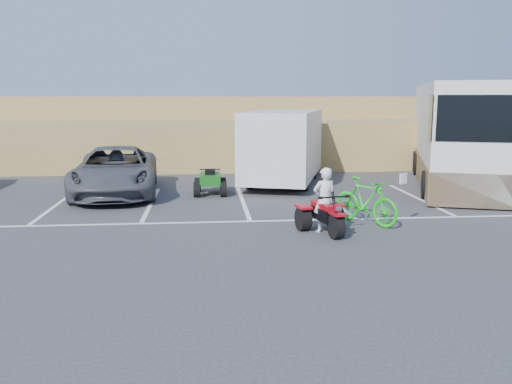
{
  "coord_description": "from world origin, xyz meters",
  "views": [
    {
      "loc": [
        -1.09,
        -10.8,
        3.09
      ],
      "look_at": [
        0.01,
        0.98,
        1.0
      ],
      "focal_mm": 38.0,
      "sensor_mm": 36.0,
      "label": 1
    }
  ],
  "objects": [
    {
      "name": "cargo_trailer",
      "position": [
        1.7,
        8.34,
        1.4
      ],
      "size": [
        3.75,
        5.96,
        2.59
      ],
      "rotation": [
        0.0,
        0.0,
        -0.3
      ],
      "color": "silver",
      "rests_on": "ground"
    },
    {
      "name": "ground",
      "position": [
        0.0,
        0.0,
        0.0
      ],
      "size": [
        100.0,
        100.0,
        0.0
      ],
      "primitive_type": "plane",
      "color": "#363638",
      "rests_on": "ground"
    },
    {
      "name": "grass_embankment",
      "position": [
        0.0,
        15.48,
        1.42
      ],
      "size": [
        40.0,
        8.5,
        3.1
      ],
      "color": "olive",
      "rests_on": "ground"
    },
    {
      "name": "quad_atv_blue",
      "position": [
        -3.69,
        7.88,
        0.0
      ],
      "size": [
        1.32,
        1.61,
        0.93
      ],
      "primitive_type": null,
      "rotation": [
        0.0,
        0.0,
        -0.19
      ],
      "color": "navy",
      "rests_on": "ground"
    },
    {
      "name": "rider",
      "position": [
        1.61,
        1.19,
        0.75
      ],
      "size": [
        0.61,
        0.46,
        1.5
      ],
      "primitive_type": "imported",
      "rotation": [
        0.0,
        0.0,
        3.34
      ],
      "color": "white",
      "rests_on": "ground"
    },
    {
      "name": "rv_motorhome",
      "position": [
        7.82,
        7.77,
        1.51
      ],
      "size": [
        5.46,
        9.93,
        3.47
      ],
      "rotation": [
        0.0,
        0.0,
        -0.33
      ],
      "color": "silver",
      "rests_on": "ground"
    },
    {
      "name": "parking_stripes",
      "position": [
        0.87,
        4.07,
        0.0
      ],
      "size": [
        28.0,
        5.16,
        0.01
      ],
      "color": "white",
      "rests_on": "ground"
    },
    {
      "name": "green_dirt_bike",
      "position": [
        2.8,
        1.89,
        0.57
      ],
      "size": [
        1.52,
        1.86,
        1.14
      ],
      "primitive_type": "imported",
      "rotation": [
        0.0,
        0.0,
        0.61
      ],
      "color": "#14BF19",
      "rests_on": "ground"
    },
    {
      "name": "quad_atv_green",
      "position": [
        -0.95,
        6.33,
        0.0
      ],
      "size": [
        1.05,
        1.39,
        0.9
      ],
      "primitive_type": null,
      "rotation": [
        0.0,
        0.0,
        -0.01
      ],
      "color": "#145916",
      "rests_on": "ground"
    },
    {
      "name": "grey_pickup",
      "position": [
        -3.95,
        6.61,
        0.76
      ],
      "size": [
        2.91,
        5.61,
        1.51
      ],
      "primitive_type": "imported",
      "rotation": [
        0.0,
        0.0,
        0.07
      ],
      "color": "#4B4D53",
      "rests_on": "ground"
    },
    {
      "name": "red_trike_atv",
      "position": [
        1.64,
        1.04,
        0.0
      ],
      "size": [
        1.36,
        1.65,
        0.95
      ],
      "primitive_type": null,
      "rotation": [
        0.0,
        0.0,
        0.2
      ],
      "color": "#A20915",
      "rests_on": "ground"
    }
  ]
}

